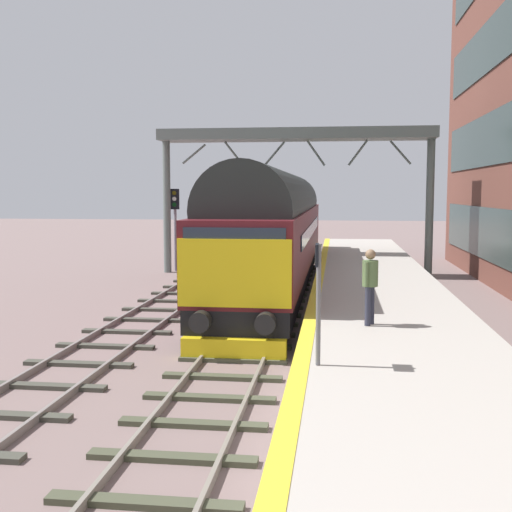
% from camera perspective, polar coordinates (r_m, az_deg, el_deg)
% --- Properties ---
extents(ground_plane, '(140.00, 140.00, 0.00)m').
position_cam_1_polar(ground_plane, '(18.16, -0.32, -6.61)').
color(ground_plane, slate).
rests_on(ground_plane, ground).
extents(track_main, '(2.50, 60.00, 0.15)m').
position_cam_1_polar(track_main, '(18.15, -0.32, -6.44)').
color(track_main, gray).
rests_on(track_main, ground).
extents(track_adjacent_west, '(2.50, 60.00, 0.15)m').
position_cam_1_polar(track_adjacent_west, '(18.88, -10.59, -6.06)').
color(track_adjacent_west, slate).
rests_on(track_adjacent_west, ground).
extents(station_platform, '(4.00, 44.00, 1.01)m').
position_cam_1_polar(station_platform, '(17.95, 11.18, -5.23)').
color(station_platform, '#B7B0A6').
rests_on(station_platform, ground).
extents(diesel_locomotive, '(2.74, 19.90, 4.68)m').
position_cam_1_polar(diesel_locomotive, '(24.28, 1.70, 2.44)').
color(diesel_locomotive, black).
rests_on(diesel_locomotive, ground).
extents(signal_post_near, '(0.44, 0.22, 4.02)m').
position_cam_1_polar(signal_post_near, '(31.49, -7.20, 3.36)').
color(signal_post_near, gray).
rests_on(signal_post_near, ground).
extents(platform_number_sign, '(0.10, 0.44, 2.02)m').
position_cam_1_polar(platform_number_sign, '(10.63, 5.51, -2.61)').
color(platform_number_sign, slate).
rests_on(platform_number_sign, station_platform).
extents(waiting_passenger, '(0.45, 0.47, 1.64)m').
position_cam_1_polar(waiting_passenger, '(14.05, 10.09, -2.09)').
color(waiting_passenger, '#2E3040').
rests_on(waiting_passenger, station_platform).
extents(overhead_footbridge, '(12.67, 2.00, 6.75)m').
position_cam_1_polar(overhead_footbridge, '(30.17, 3.51, 9.97)').
color(overhead_footbridge, slate).
rests_on(overhead_footbridge, ground).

